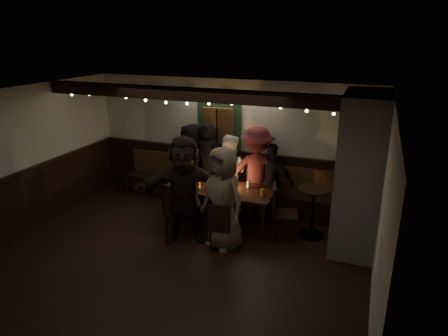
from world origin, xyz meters
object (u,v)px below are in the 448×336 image
at_px(chair_end, 280,209).
at_px(person_d, 257,171).
at_px(person_e, 272,181).
at_px(person_a, 192,164).
at_px(person_f, 185,190).
at_px(person_b, 207,164).
at_px(person_c, 229,173).
at_px(person_g, 223,199).
at_px(chair_near_right, 221,224).
at_px(dining_table, 220,191).
at_px(high_top, 313,206).
at_px(chair_near_left, 177,208).

xyz_separation_m(chair_end, person_d, (-0.67, 0.82, 0.34)).
distance_m(person_d, person_e, 0.35).
bearing_deg(person_a, person_f, 124.58).
bearing_deg(person_b, person_a, 4.06).
relative_size(person_c, person_f, 0.84).
height_order(person_f, person_g, person_f).
distance_m(chair_near_right, person_b, 1.99).
height_order(dining_table, high_top, high_top).
height_order(person_b, person_c, person_b).
distance_m(person_d, person_f, 1.70).
bearing_deg(high_top, person_g, -145.34).
bearing_deg(person_e, person_c, 8.57).
xyz_separation_m(person_b, person_c, (0.53, -0.13, -0.09)).
bearing_deg(person_f, person_e, 30.94).
height_order(chair_end, person_c, person_c).
bearing_deg(person_d, chair_end, 119.37).
height_order(chair_near_left, chair_end, chair_near_left).
bearing_deg(chair_near_left, high_top, 22.12).
bearing_deg(chair_near_right, person_d, 85.04).
distance_m(person_a, person_e, 1.75).
height_order(person_c, person_e, person_c).
bearing_deg(person_e, person_g, 80.67).
distance_m(chair_near_left, person_e, 1.97).
height_order(person_a, person_d, person_d).
xyz_separation_m(person_d, person_g, (-0.14, -1.48, -0.01)).
relative_size(dining_table, person_f, 1.08).
bearing_deg(person_b, person_e, 170.89).
relative_size(dining_table, high_top, 2.24).
bearing_deg(chair_near_left, person_f, -8.31).
xyz_separation_m(person_d, person_e, (0.31, -0.02, -0.15)).
bearing_deg(high_top, person_f, -155.50).
relative_size(high_top, person_b, 0.51).
distance_m(dining_table, person_b, 1.01).
bearing_deg(person_a, chair_near_left, 118.70).
distance_m(chair_near_right, high_top, 1.70).
relative_size(chair_near_right, person_e, 0.56).
bearing_deg(chair_end, dining_table, 173.20).
height_order(chair_near_left, person_f, person_f).
bearing_deg(person_b, person_c, 161.62).
height_order(chair_near_left, chair_near_right, chair_near_left).
distance_m(person_d, person_g, 1.48).
bearing_deg(chair_near_left, person_b, 92.97).
relative_size(person_a, person_c, 1.08).
relative_size(dining_table, person_c, 1.28).
bearing_deg(chair_near_left, person_c, 72.56).
bearing_deg(person_f, person_a, 90.29).
bearing_deg(person_a, person_g, 143.70).
distance_m(person_a, person_g, 2.00).
relative_size(chair_near_right, person_g, 0.48).
height_order(dining_table, person_a, person_a).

